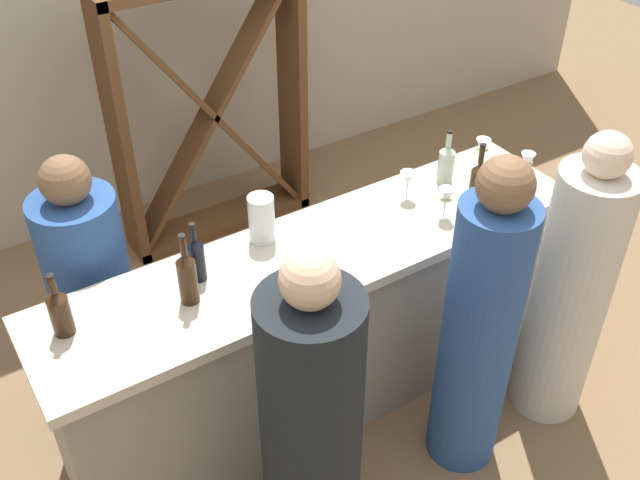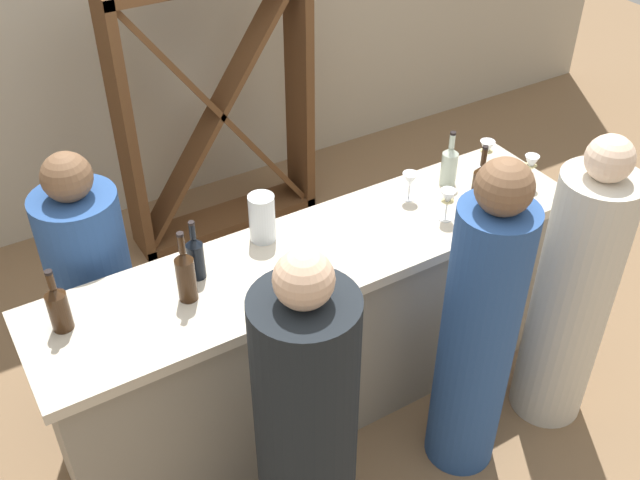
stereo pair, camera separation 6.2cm
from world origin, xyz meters
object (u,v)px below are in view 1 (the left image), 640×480
object	(u,v)px
wine_bottle_rightmost_clear_pale	(446,163)
person_right_guest	(570,293)
wine_glass_near_center	(446,198)
person_center_guest	(479,333)
wine_bottle_leftmost_amber_brown	(60,311)
person_server_behind	(95,303)
wine_rack	(210,113)
wine_bottle_second_left_amber_brown	(187,276)
wine_bottle_second_right_amber_brown	(477,185)
water_pitcher	(261,219)
wine_glass_near_right	(527,163)
wine_glass_near_left	(289,276)
wine_glass_far_center	(483,148)
person_left_guest	(311,433)
wine_bottle_center_near_black	(196,258)
wine_glass_far_left	(408,179)

from	to	relation	value
wine_bottle_rightmost_clear_pale	person_right_guest	bearing A→B (deg)	-76.56
wine_glass_near_center	person_center_guest	size ratio (longest dim) A/B	0.10
wine_bottle_leftmost_amber_brown	person_server_behind	distance (m)	0.68
wine_rack	person_right_guest	distance (m)	2.36
person_server_behind	wine_bottle_second_left_amber_brown	bearing A→B (deg)	26.92
wine_bottle_second_right_amber_brown	person_center_guest	distance (m)	0.69
person_center_guest	person_server_behind	xyz separation A→B (m)	(-1.27, 1.16, -0.10)
wine_glass_near_center	wine_rack	bearing A→B (deg)	100.94
water_pitcher	person_server_behind	distance (m)	0.90
wine_glass_near_right	wine_bottle_second_right_amber_brown	bearing A→B (deg)	-173.81
wine_glass_near_left	person_server_behind	xyz separation A→B (m)	(-0.59, 0.78, -0.45)
wine_glass_far_center	person_left_guest	world-z (taller)	person_left_guest
wine_glass_near_right	person_center_guest	xyz separation A→B (m)	(-0.71, -0.51, -0.33)
person_left_guest	wine_rack	bearing A→B (deg)	3.54
person_left_guest	person_center_guest	xyz separation A→B (m)	(0.85, 0.04, 0.04)
wine_glass_near_right	person_server_behind	size ratio (longest dim) A/B	0.11
wine_glass_near_center	wine_bottle_center_near_black	bearing A→B (deg)	169.56
wine_bottle_second_left_amber_brown	wine_glass_near_left	xyz separation A→B (m)	(0.33, -0.21, 0.00)
wine_glass_near_center	wine_glass_far_left	world-z (taller)	wine_glass_near_center
wine_bottle_center_near_black	wine_bottle_second_right_amber_brown	bearing A→B (deg)	-9.99
wine_glass_near_left	wine_glass_near_right	distance (m)	1.40
wine_bottle_second_left_amber_brown	wine_glass_near_left	size ratio (longest dim) A/B	1.89
wine_glass_near_center	water_pitcher	distance (m)	0.83
wine_glass_near_left	wine_glass_near_right	size ratio (longest dim) A/B	1.06
wine_bottle_second_left_amber_brown	wine_glass_near_left	distance (m)	0.39
wine_bottle_center_near_black	person_server_behind	size ratio (longest dim) A/B	0.19
wine_glass_near_right	person_left_guest	distance (m)	1.70
wine_bottle_center_near_black	wine_glass_near_right	size ratio (longest dim) A/B	1.71
wine_rack	person_server_behind	xyz separation A→B (m)	(-1.13, -1.08, -0.18)
wine_bottle_leftmost_amber_brown	wine_glass_far_left	xyz separation A→B (m)	(1.64, 0.03, -0.00)
person_left_guest	water_pitcher	bearing A→B (deg)	2.79
wine_bottle_leftmost_amber_brown	wine_bottle_center_near_black	xyz separation A→B (m)	(0.56, 0.02, -0.00)
wine_bottle_second_right_amber_brown	wine_glass_near_center	xyz separation A→B (m)	(-0.16, 0.02, -0.02)
wine_bottle_rightmost_clear_pale	wine_glass_near_left	size ratio (longest dim) A/B	1.66
wine_glass_far_center	wine_glass_far_left	bearing A→B (deg)	-177.20
wine_bottle_center_near_black	person_center_guest	size ratio (longest dim) A/B	0.17
wine_bottle_rightmost_clear_pale	wine_glass_near_right	distance (m)	0.39
wine_bottle_second_left_amber_brown	wine_glass_near_center	xyz separation A→B (m)	(1.21, -0.10, -0.02)
water_pitcher	wine_rack	bearing A→B (deg)	73.24
wine_bottle_rightmost_clear_pale	wine_glass_near_right	xyz separation A→B (m)	(0.33, -0.21, 0.00)
wine_glass_near_center	person_right_guest	world-z (taller)	person_right_guest
wine_bottle_second_right_amber_brown	wine_glass_near_right	distance (m)	0.36
wine_glass_near_center	person_server_behind	world-z (taller)	person_server_behind
wine_glass_near_center	wine_glass_far_left	distance (m)	0.22
wine_bottle_second_right_amber_brown	person_server_behind	world-z (taller)	person_server_behind
wine_bottle_center_near_black	person_left_guest	xyz separation A→B (m)	(0.08, -0.74, -0.37)
wine_glass_near_right	wine_glass_far_center	xyz separation A→B (m)	(-0.08, 0.22, -0.00)
wine_bottle_second_right_amber_brown	person_center_guest	bearing A→B (deg)	-127.07
wine_bottle_leftmost_amber_brown	person_left_guest	world-z (taller)	person_left_guest
person_center_guest	wine_glass_near_right	bearing A→B (deg)	-32.97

